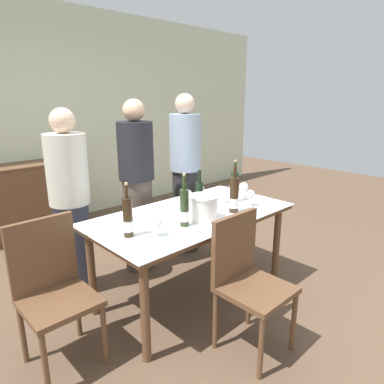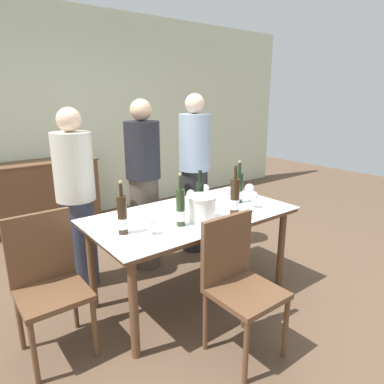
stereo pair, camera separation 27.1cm
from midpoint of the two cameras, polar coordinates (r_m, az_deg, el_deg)
ground_plane at (r=3.10m, az=2.62°, el=-16.83°), size 12.00×12.00×0.00m
back_wall at (r=4.96m, az=-17.97°, el=11.90°), size 8.00×0.10×2.80m
sideboard_cabinet at (r=4.69m, az=-21.43°, el=-0.52°), size 1.25×0.46×0.88m
dining_table at (r=2.79m, az=2.79°, el=-5.11°), size 1.66×0.88×0.75m
ice_bucket at (r=2.60m, az=4.56°, el=-2.61°), size 0.23×0.23×0.19m
wine_bottle_0 at (r=2.78m, az=4.16°, el=-0.95°), size 0.07×0.07×0.34m
wine_bottle_1 at (r=3.05m, az=10.34°, el=0.49°), size 0.07×0.07×0.38m
wine_bottle_2 at (r=2.35m, az=-8.32°, el=-4.04°), size 0.07×0.07×0.37m
wine_bottle_3 at (r=2.76m, az=9.95°, el=-0.93°), size 0.08×0.08×0.39m
wine_bottle_4 at (r=2.47m, az=1.22°, el=-2.73°), size 0.07×0.07×0.39m
wine_glass_0 at (r=2.95m, az=12.85°, el=-0.82°), size 0.08×0.08×0.14m
wine_glass_1 at (r=2.97m, az=2.40°, el=-0.44°), size 0.08×0.08×0.13m
wine_glass_2 at (r=3.19m, az=11.98°, el=0.48°), size 0.09×0.09×0.14m
wine_glass_3 at (r=2.32m, az=-3.70°, el=-5.07°), size 0.08×0.08×0.14m
wine_glass_4 at (r=2.99m, az=8.44°, el=-0.04°), size 0.08×0.08×0.16m
wine_glass_5 at (r=3.19m, az=4.69°, el=0.54°), size 0.07×0.07×0.12m
chair_left_end at (r=2.43m, az=-20.02°, el=-13.12°), size 0.42×0.42×0.94m
chair_near_front at (r=2.33m, az=10.97°, el=-13.76°), size 0.42×0.42×0.92m
person_host at (r=3.06m, az=-16.32°, el=-1.53°), size 0.33×0.33×1.58m
person_guest_left at (r=3.30m, az=-5.72°, el=0.83°), size 0.33×0.33×1.64m
person_guest_right at (r=3.66m, az=2.56°, el=2.85°), size 0.33×0.33×1.69m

